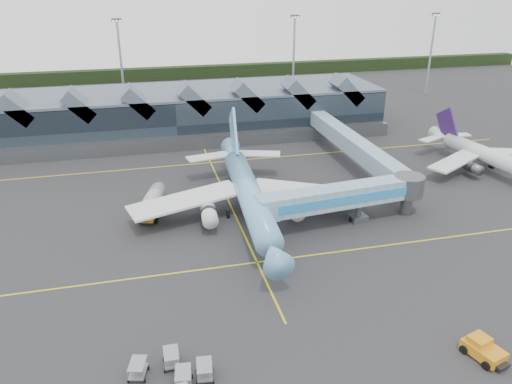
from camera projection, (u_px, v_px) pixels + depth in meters
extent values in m
plane|color=#272729|center=(243.00, 232.00, 67.95)|extent=(260.00, 260.00, 0.00)
cube|color=gold|center=(257.00, 262.00, 60.84)|extent=(120.00, 0.25, 0.01)
cube|color=gold|center=(211.00, 163.00, 92.83)|extent=(120.00, 0.25, 0.01)
cube|color=gold|center=(229.00, 202.00, 76.84)|extent=(0.25, 60.00, 0.01)
cube|color=black|center=(171.00, 73.00, 164.91)|extent=(260.00, 4.00, 4.00)
cube|color=black|center=(172.00, 114.00, 107.70)|extent=(90.00, 20.00, 9.00)
cube|color=#525D6D|center=(171.00, 92.00, 105.81)|extent=(90.00, 20.00, 0.60)
cube|color=#53565A|center=(178.00, 143.00, 99.22)|extent=(90.00, 2.50, 2.60)
cube|color=#525D6D|center=(18.00, 108.00, 93.20)|extent=(6.43, 6.00, 6.43)
cube|color=#525D6D|center=(79.00, 104.00, 95.61)|extent=(6.43, 6.00, 6.43)
cube|color=#525D6D|center=(138.00, 101.00, 98.02)|extent=(6.43, 6.00, 6.43)
cube|color=#525D6D|center=(194.00, 98.00, 100.43)|extent=(6.43, 6.00, 6.43)
cube|color=#525D6D|center=(247.00, 95.00, 102.84)|extent=(6.43, 6.00, 6.43)
cube|color=#525D6D|center=(298.00, 92.00, 105.25)|extent=(6.43, 6.00, 6.43)
cube|color=#525D6D|center=(346.00, 90.00, 107.65)|extent=(6.43, 6.00, 6.43)
cylinder|color=#989AA0|center=(121.00, 67.00, 124.23)|extent=(0.56, 0.56, 22.00)
cube|color=#53565A|center=(117.00, 20.00, 119.80)|extent=(2.40, 0.50, 0.90)
cylinder|color=#989AA0|center=(294.00, 60.00, 134.08)|extent=(0.56, 0.56, 22.00)
cube|color=#53565A|center=(295.00, 17.00, 129.65)|extent=(2.40, 0.50, 0.90)
cylinder|color=#989AA0|center=(430.00, 55.00, 141.07)|extent=(0.56, 0.56, 22.00)
cube|color=#53565A|center=(436.00, 14.00, 136.64)|extent=(2.40, 0.50, 0.90)
cylinder|color=#6DBADE|center=(249.00, 195.00, 70.10)|extent=(5.31, 28.51, 3.50)
cone|color=#6DBADE|center=(274.00, 255.00, 55.14)|extent=(3.80, 5.07, 3.50)
cube|color=black|center=(275.00, 252.00, 54.30)|extent=(1.35, 0.42, 0.48)
cone|color=#6DBADE|center=(233.00, 153.00, 85.68)|extent=(3.90, 6.69, 3.50)
cube|color=silver|center=(185.00, 200.00, 69.96)|extent=(16.71, 9.03, 1.15)
cube|color=silver|center=(308.00, 191.00, 72.86)|extent=(16.72, 10.76, 1.15)
cylinder|color=silver|center=(209.00, 214.00, 67.91)|extent=(2.47, 4.99, 2.17)
cylinder|color=silver|center=(294.00, 207.00, 69.84)|extent=(2.47, 4.99, 2.17)
cube|color=#6DBADE|center=(234.00, 135.00, 82.76)|extent=(0.99, 8.96, 9.64)
cube|color=silver|center=(208.00, 157.00, 83.89)|extent=(7.68, 4.10, 0.23)
cube|color=silver|center=(259.00, 154.00, 85.29)|extent=(7.81, 4.91, 0.23)
cylinder|color=#53565A|center=(268.00, 261.00, 59.17)|extent=(0.26, 0.26, 2.02)
cylinder|color=#53565A|center=(228.00, 210.00, 71.83)|extent=(0.26, 0.26, 2.02)
cylinder|color=#53565A|center=(268.00, 207.00, 72.79)|extent=(0.26, 0.26, 2.02)
cylinder|color=black|center=(268.00, 266.00, 59.44)|extent=(0.50, 1.32, 1.30)
cylinder|color=silver|center=(488.00, 156.00, 87.51)|extent=(5.55, 19.59, 2.77)
cone|color=silver|center=(441.00, 136.00, 97.53)|extent=(3.38, 4.79, 2.77)
cube|color=silver|center=(455.00, 161.00, 86.22)|extent=(11.93, 8.34, 0.93)
cube|color=silver|center=(511.00, 152.00, 90.70)|extent=(11.97, 5.49, 0.93)
cylinder|color=#53565A|center=(473.00, 168.00, 85.32)|extent=(2.18, 3.54, 1.72)
cylinder|color=#53565A|center=(511.00, 161.00, 88.30)|extent=(2.18, 3.54, 1.72)
cube|color=#311A4F|center=(447.00, 124.00, 95.55)|extent=(1.31, 6.22, 6.76)
cube|color=silver|center=(431.00, 139.00, 95.74)|extent=(5.62, 3.80, 0.23)
cube|color=silver|center=(457.00, 135.00, 97.90)|extent=(5.45, 2.45, 0.23)
cylinder|color=#53565A|center=(472.00, 167.00, 88.28)|extent=(0.26, 0.26, 1.60)
cylinder|color=#53565A|center=(492.00, 164.00, 89.91)|extent=(0.26, 0.26, 1.60)
cube|color=#76A9C5|center=(341.00, 196.00, 68.39)|extent=(20.09, 5.00, 2.88)
cube|color=#2A87D3|center=(347.00, 200.00, 67.06)|extent=(19.80, 2.15, 1.19)
cube|color=#76A9C5|center=(267.00, 208.00, 65.02)|extent=(2.90, 3.43, 2.98)
cylinder|color=#53565A|center=(359.00, 207.00, 70.19)|extent=(0.70, 0.70, 4.33)
cube|color=#53565A|center=(358.00, 218.00, 70.88)|extent=(2.58, 2.22, 0.90)
cylinder|color=black|center=(352.00, 220.00, 70.61)|extent=(0.49, 0.93, 0.90)
cylinder|color=black|center=(364.00, 218.00, 71.22)|extent=(0.49, 0.93, 0.90)
cylinder|color=#53565A|center=(409.00, 186.00, 71.77)|extent=(4.38, 4.38, 2.98)
cylinder|color=#53565A|center=(407.00, 199.00, 72.64)|extent=(1.79, 1.79, 4.33)
cube|color=black|center=(153.00, 209.00, 72.99)|extent=(4.86, 9.25, 0.50)
cube|color=orange|center=(146.00, 212.00, 69.48)|extent=(2.91, 2.78, 2.19)
cube|color=black|center=(144.00, 212.00, 68.55)|extent=(2.14, 0.77, 0.99)
cylinder|color=#B0AFB4|center=(154.00, 197.00, 73.54)|extent=(3.85, 6.18, 2.29)
sphere|color=#B0AFB4|center=(158.00, 189.00, 76.17)|extent=(2.19, 2.19, 2.19)
sphere|color=#B0AFB4|center=(149.00, 205.00, 70.90)|extent=(2.19, 2.19, 2.19)
cylinder|color=black|center=(139.00, 219.00, 70.42)|extent=(0.62, 1.05, 0.99)
cylinder|color=black|center=(156.00, 220.00, 70.31)|extent=(0.62, 1.05, 0.99)
cylinder|color=black|center=(145.00, 209.00, 73.60)|extent=(0.62, 1.05, 0.99)
cylinder|color=black|center=(162.00, 209.00, 73.48)|extent=(0.62, 1.05, 0.99)
cylinder|color=black|center=(149.00, 201.00, 75.87)|extent=(0.62, 1.05, 0.99)
cylinder|color=black|center=(166.00, 202.00, 75.76)|extent=(0.62, 1.05, 0.99)
cube|color=orange|center=(484.00, 351.00, 45.62)|extent=(3.11, 4.06, 1.00)
cube|color=orange|center=(480.00, 340.00, 45.80)|extent=(2.17, 2.03, 0.70)
cube|color=black|center=(502.00, 366.00, 44.22)|extent=(1.56, 1.15, 0.30)
cylinder|color=black|center=(486.00, 366.00, 44.27)|extent=(0.51, 0.85, 0.80)
cylinder|color=black|center=(503.00, 357.00, 45.32)|extent=(0.51, 0.85, 0.80)
cylinder|color=black|center=(464.00, 350.00, 46.17)|extent=(0.51, 0.85, 0.80)
cylinder|color=black|center=(480.00, 341.00, 47.22)|extent=(0.51, 0.85, 0.80)
cube|color=#93979C|center=(172.00, 361.00, 44.69)|extent=(1.36, 2.12, 0.14)
cube|color=#93979C|center=(171.00, 353.00, 44.32)|extent=(1.36, 2.12, 0.08)
cylinder|color=black|center=(179.00, 356.00, 45.66)|extent=(0.12, 0.35, 0.34)
cube|color=#93979C|center=(205.00, 373.00, 43.30)|extent=(1.56, 2.24, 0.14)
cube|color=#93979C|center=(204.00, 365.00, 42.93)|extent=(1.56, 2.24, 0.08)
cylinder|color=black|center=(213.00, 369.00, 44.23)|extent=(0.15, 0.35, 0.34)
cube|color=#93979C|center=(138.00, 371.00, 43.47)|extent=(1.83, 2.38, 0.14)
cube|color=#93979C|center=(137.00, 363.00, 43.10)|extent=(1.83, 2.38, 0.08)
cylinder|color=black|center=(149.00, 368.00, 44.30)|extent=(0.20, 0.36, 0.34)
cube|color=#93979C|center=(183.00, 380.00, 42.52)|extent=(1.61, 2.27, 0.14)
cube|color=#93979C|center=(183.00, 372.00, 42.16)|extent=(1.61, 2.27, 0.08)
cylinder|color=black|center=(192.00, 376.00, 43.43)|extent=(0.16, 0.36, 0.34)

